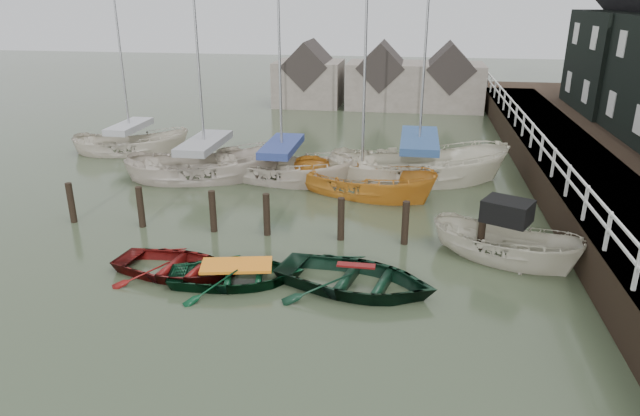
% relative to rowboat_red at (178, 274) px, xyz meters
% --- Properties ---
extents(ground, '(120.00, 120.00, 0.00)m').
position_rel_rowboat_red_xyz_m(ground, '(2.98, 0.09, 0.00)').
color(ground, '#333C26').
rests_on(ground, ground).
extents(pier, '(3.04, 32.00, 2.70)m').
position_rel_rowboat_red_xyz_m(pier, '(12.45, 10.09, 0.71)').
color(pier, black).
rests_on(pier, ground).
extents(mooring_pilings, '(13.72, 0.22, 1.80)m').
position_rel_rowboat_red_xyz_m(mooring_pilings, '(1.86, 3.09, 0.50)').
color(mooring_pilings, black).
rests_on(mooring_pilings, ground).
extents(far_sheds, '(14.00, 4.08, 4.39)m').
position_rel_rowboat_red_xyz_m(far_sheds, '(3.81, 26.09, 1.86)').
color(far_sheds, '#665B51').
rests_on(far_sheds, ground).
extents(rowboat_red, '(3.97, 3.07, 0.76)m').
position_rel_rowboat_red_xyz_m(rowboat_red, '(0.00, 0.00, 0.00)').
color(rowboat_red, '#5A0E0C').
rests_on(rowboat_red, ground).
extents(rowboat_green, '(4.11, 3.31, 0.75)m').
position_rel_rowboat_red_xyz_m(rowboat_green, '(1.78, -0.19, 0.00)').
color(rowboat_green, black).
rests_on(rowboat_green, ground).
extents(rowboat_dkgreen, '(4.86, 3.93, 0.89)m').
position_rel_rowboat_red_xyz_m(rowboat_dkgreen, '(4.98, -0.05, 0.00)').
color(rowboat_dkgreen, black).
rests_on(rowboat_dkgreen, ground).
extents(motorboat, '(4.71, 3.46, 2.64)m').
position_rel_rowboat_red_xyz_m(motorboat, '(9.06, 2.40, 0.09)').
color(motorboat, '#B9B49E').
rests_on(motorboat, ground).
extents(sailboat_a, '(7.07, 4.25, 12.00)m').
position_rel_rowboat_red_xyz_m(sailboat_a, '(-2.25, 8.55, 0.06)').
color(sailboat_a, '#B9AC9E').
rests_on(sailboat_a, ground).
extents(sailboat_b, '(6.63, 3.60, 11.96)m').
position_rel_rowboat_red_xyz_m(sailboat_b, '(0.97, 8.85, 0.07)').
color(sailboat_b, beige).
rests_on(sailboat_b, ground).
extents(sailboat_c, '(6.54, 4.40, 11.12)m').
position_rel_rowboat_red_xyz_m(sailboat_c, '(4.40, 7.74, 0.01)').
color(sailboat_c, '#BE7623').
rests_on(sailboat_c, ground).
extents(sailboat_d, '(7.88, 4.12, 11.90)m').
position_rel_rowboat_red_xyz_m(sailboat_d, '(6.55, 9.69, 0.06)').
color(sailboat_d, beige).
rests_on(sailboat_d, ground).
extents(sailboat_e, '(5.94, 3.36, 10.42)m').
position_rel_rowboat_red_xyz_m(sailboat_e, '(-7.29, 11.92, 0.07)').
color(sailboat_e, beige).
rests_on(sailboat_e, ground).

